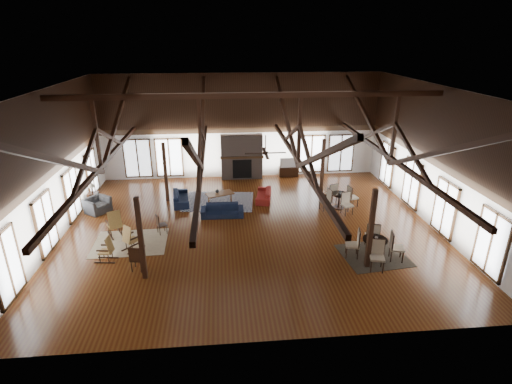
{
  "coord_description": "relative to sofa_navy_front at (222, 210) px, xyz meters",
  "views": [
    {
      "loc": [
        -1.22,
        -15.73,
        7.95
      ],
      "look_at": [
        0.32,
        1.0,
        1.3
      ],
      "focal_mm": 28.0,
      "sensor_mm": 36.0,
      "label": 1
    }
  ],
  "objects": [
    {
      "name": "rug_navy",
      "position": [
        -0.17,
        1.79,
        -0.28
      ],
      "size": [
        3.74,
        2.97,
        0.01
      ],
      "primitive_type": "cube",
      "rotation": [
        0.0,
        0.0,
        -0.11
      ],
      "color": "#1A244A",
      "rests_on": "floor"
    },
    {
      "name": "coffee_table",
      "position": [
        -0.1,
        1.65,
        0.17
      ],
      "size": [
        1.5,
        1.12,
        0.51
      ],
      "rotation": [
        0.0,
        0.0,
        0.38
      ],
      "color": "brown",
      "rests_on": "floor"
    },
    {
      "name": "wall_left",
      "position": [
        -6.76,
        -1.36,
        2.71
      ],
      "size": [
        0.02,
        14.0,
        6.0
      ],
      "primitive_type": "cube",
      "color": "white",
      "rests_on": "floor"
    },
    {
      "name": "floor",
      "position": [
        1.24,
        -1.36,
        -0.29
      ],
      "size": [
        16.0,
        16.0,
        0.0
      ],
      "primitive_type": "plane",
      "color": "#583112",
      "rests_on": "ground"
    },
    {
      "name": "rug_tan",
      "position": [
        -3.79,
        -2.25,
        -0.28
      ],
      "size": [
        2.97,
        2.36,
        0.01
      ],
      "primitive_type": "cube",
      "rotation": [
        0.0,
        0.0,
        0.02
      ],
      "color": "tan",
      "rests_on": "floor"
    },
    {
      "name": "wall_front",
      "position": [
        1.24,
        -8.36,
        2.71
      ],
      "size": [
        16.0,
        0.02,
        6.0
      ],
      "primitive_type": "cube",
      "color": "white",
      "rests_on": "floor"
    },
    {
      "name": "wall_back",
      "position": [
        1.24,
        5.64,
        2.71
      ],
      "size": [
        16.0,
        0.02,
        6.0
      ],
      "primitive_type": "cube",
      "color": "white",
      "rests_on": "floor"
    },
    {
      "name": "sofa_navy_left",
      "position": [
        -2.06,
        1.81,
        -0.01
      ],
      "size": [
        1.98,
        0.95,
        0.56
      ],
      "primitive_type": "imported",
      "rotation": [
        0.0,
        0.0,
        1.68
      ],
      "color": "black",
      "rests_on": "floor"
    },
    {
      "name": "rocking_chair_c",
      "position": [
        -4.32,
        -3.59,
        0.18
      ],
      "size": [
        0.82,
        0.5,
        1.0
      ],
      "rotation": [
        0.0,
        0.0,
        1.45
      ],
      "color": "olive",
      "rests_on": "floor"
    },
    {
      "name": "rug_dark",
      "position": [
        5.77,
        -4.14,
        -0.28
      ],
      "size": [
        2.63,
        2.44,
        0.01
      ],
      "primitive_type": "cube",
      "rotation": [
        0.0,
        0.0,
        0.12
      ],
      "color": "black",
      "rests_on": "floor"
    },
    {
      "name": "side_chair_a",
      "position": [
        -2.66,
        -1.55,
        0.23
      ],
      "size": [
        0.51,
        0.51,
        0.9
      ],
      "rotation": [
        0.0,
        0.0,
        -1.13
      ],
      "color": "black",
      "rests_on": "floor"
    },
    {
      "name": "vase",
      "position": [
        -0.22,
        1.74,
        0.33
      ],
      "size": [
        0.26,
        0.26,
        0.2
      ],
      "primitive_type": "imported",
      "rotation": [
        0.0,
        0.0,
        0.43
      ],
      "color": "#B2B2B2",
      "rests_on": "coffee_table"
    },
    {
      "name": "sofa_navy_front",
      "position": [
        0.0,
        0.0,
        0.0
      ],
      "size": [
        2.0,
        0.83,
        0.58
      ],
      "primitive_type": "imported",
      "rotation": [
        0.0,
        0.0,
        -0.03
      ],
      "color": "#121B32",
      "rests_on": "floor"
    },
    {
      "name": "cup_far",
      "position": [
        5.75,
        0.42,
        0.52
      ],
      "size": [
        0.18,
        0.18,
        0.11
      ],
      "primitive_type": "imported",
      "rotation": [
        0.0,
        0.0,
        -0.42
      ],
      "color": "#B2B2B2",
      "rests_on": "cafe_table_far"
    },
    {
      "name": "sofa_orange",
      "position": [
        2.15,
        1.85,
        -0.03
      ],
      "size": [
        1.9,
        1.01,
        0.53
      ],
      "primitive_type": "imported",
      "rotation": [
        0.0,
        0.0,
        -1.74
      ],
      "color": "maroon",
      "rests_on": "floor"
    },
    {
      "name": "cafe_table_far",
      "position": [
        5.7,
        0.42,
        0.23
      ],
      "size": [
        2.05,
        2.05,
        1.05
      ],
      "rotation": [
        0.0,
        0.0,
        0.25
      ],
      "color": "black",
      "rests_on": "floor"
    },
    {
      "name": "side_chair_b",
      "position": [
        -3.11,
        -4.42,
        0.29
      ],
      "size": [
        0.5,
        0.5,
        1.0
      ],
      "rotation": [
        0.0,
        0.0,
        -0.19
      ],
      "color": "black",
      "rests_on": "floor"
    },
    {
      "name": "ceiling",
      "position": [
        1.24,
        -1.36,
        5.71
      ],
      "size": [
        16.0,
        14.0,
        0.02
      ],
      "primitive_type": "cube",
      "color": "black",
      "rests_on": "wall_back"
    },
    {
      "name": "fireplace",
      "position": [
        1.24,
        5.31,
        1.0
      ],
      "size": [
        2.5,
        0.69,
        2.6
      ],
      "color": "#64564C",
      "rests_on": "floor"
    },
    {
      "name": "rocking_chair_b",
      "position": [
        -3.64,
        -2.85,
        0.22
      ],
      "size": [
        0.89,
        0.91,
        1.07
      ],
      "rotation": [
        0.0,
        0.0,
        -0.75
      ],
      "color": "olive",
      "rests_on": "floor"
    },
    {
      "name": "armchair",
      "position": [
        -5.96,
        1.04,
        0.06
      ],
      "size": [
        1.42,
        1.44,
        0.71
      ],
      "primitive_type": "imported",
      "rotation": [
        0.0,
        0.0,
        0.92
      ],
      "color": "#343437",
      "rests_on": "floor"
    },
    {
      "name": "roof_truss",
      "position": [
        1.24,
        -1.36,
        3.74
      ],
      "size": [
        15.6,
        14.07,
        3.14
      ],
      "color": "black",
      "rests_on": "wall_back"
    },
    {
      "name": "ceiling_fan",
      "position": [
        1.74,
        -2.36,
        3.44
      ],
      "size": [
        1.6,
        1.6,
        0.75
      ],
      "color": "black",
      "rests_on": "roof_truss"
    },
    {
      "name": "tv_console",
      "position": [
        4.05,
        5.39,
        -0.01
      ],
      "size": [
        1.13,
        0.42,
        0.56
      ],
      "primitive_type": "cube",
      "color": "black",
      "rests_on": "floor"
    },
    {
      "name": "cup_near",
      "position": [
        5.72,
        -4.33,
        0.58
      ],
      "size": [
        0.16,
        0.16,
        0.1
      ],
      "primitive_type": "imported",
      "rotation": [
        0.0,
        0.0,
        -0.43
      ],
      "color": "#B2B2B2",
      "rests_on": "cafe_table_near"
    },
    {
      "name": "post_grid",
      "position": [
        1.24,
        -1.36,
        1.24
      ],
      "size": [
        8.16,
        7.16,
        3.05
      ],
      "color": "black",
      "rests_on": "floor"
    },
    {
      "name": "rocking_chair_a",
      "position": [
        -4.5,
        -1.58,
        0.27
      ],
      "size": [
        0.85,
        1.04,
        1.18
      ],
      "rotation": [
        0.0,
        0.0,
        0.48
      ],
      "color": "olive",
      "rests_on": "floor"
    },
    {
      "name": "wall_right",
      "position": [
        9.24,
        -1.36,
        2.71
      ],
      "size": [
        0.02,
        14.0,
        6.0
      ],
      "primitive_type": "cube",
      "color": "white",
      "rests_on": "floor"
    },
    {
      "name": "television",
      "position": [
        4.01,
        5.39,
        0.57
      ],
      "size": [
        1.03,
        0.18,
        0.59
      ],
      "primitive_type": "imported",
      "rotation": [
        0.0,
        0.0,
        0.05
      ],
      "color": "#B2B2B2",
      "rests_on": "tv_console"
    },
    {
      "name": "side_table_lamp",
      "position": [
        -6.36,
        1.9,
        0.18
      ],
      "size": [
        0.49,
        0.49,
        1.26
      ],
      "color": "black",
      "rests_on": "floor"
    },
    {
      "name": "cafe_table_near",
      "position": [
        5.68,
        -4.32,
        0.28
      ],
      "size": [
        2.22,
        2.22,
        1.13
      ],
      "rotation": [
        0.0,
        0.0,
        -0.24
      ],
      "color": "black",
      "rests_on": "floor"
    }
  ]
}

